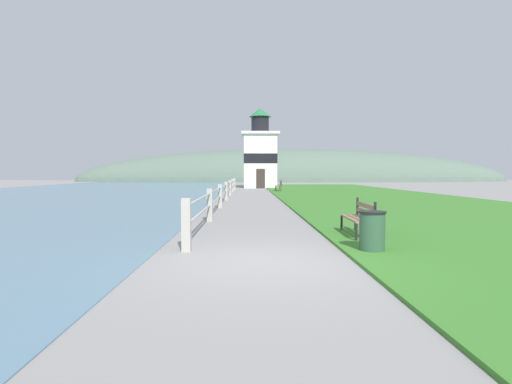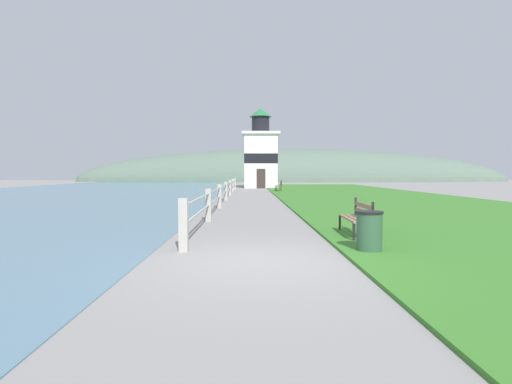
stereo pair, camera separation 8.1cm
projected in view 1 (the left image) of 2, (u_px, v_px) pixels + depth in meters
The scene contains 9 objects.
ground_plane at pixel (264, 262), 7.14m from camera, with size 160.00×160.00×0.00m, color gray.
grass_verge at pixel (371, 197), 25.53m from camera, with size 12.00×54.77×0.06m.
water_strip at pixel (28, 198), 25.07m from camera, with size 24.00×87.63×0.01m.
seawall_railing at pixel (226, 189), 23.07m from camera, with size 0.18×30.22×1.08m.
park_bench_near at pixel (360, 216), 9.86m from camera, with size 0.52×1.69×0.94m.
park_bench_midway at pixel (279, 185), 34.17m from camera, with size 0.51×1.77×0.94m.
lighthouse at pixel (260, 155), 42.33m from camera, with size 3.92×3.92×8.41m.
trash_bin at pixel (372, 232), 7.92m from camera, with size 0.54×0.54×0.84m.
distant_hillside at pixel (292, 181), 73.73m from camera, with size 80.00×16.00×12.00m.
Camera 1 is at (-0.29, -7.07, 1.60)m, focal length 28.00 mm.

